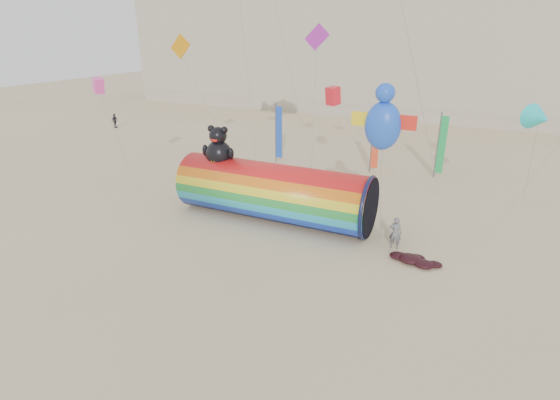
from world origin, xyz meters
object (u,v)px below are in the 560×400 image
at_px(hotel_building, 334,34).
at_px(windsock_assembly, 273,191).
at_px(fabric_bundle, 414,260).
at_px(kite_handler, 395,233).

xyz_separation_m(hotel_building, windsock_assembly, (10.85, -41.95, -8.46)).
relative_size(hotel_building, fabric_bundle, 23.06).
height_order(hotel_building, fabric_bundle, hotel_building).
relative_size(hotel_building, windsock_assembly, 4.99).
bearing_deg(kite_handler, windsock_assembly, -5.69).
bearing_deg(kite_handler, fabric_bundle, 136.60).
bearing_deg(hotel_building, windsock_assembly, -75.50).
bearing_deg(hotel_building, fabric_bundle, -65.77).
distance_m(windsock_assembly, kite_handler, 7.75).
xyz_separation_m(windsock_assembly, fabric_bundle, (8.90, -1.94, -1.68)).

